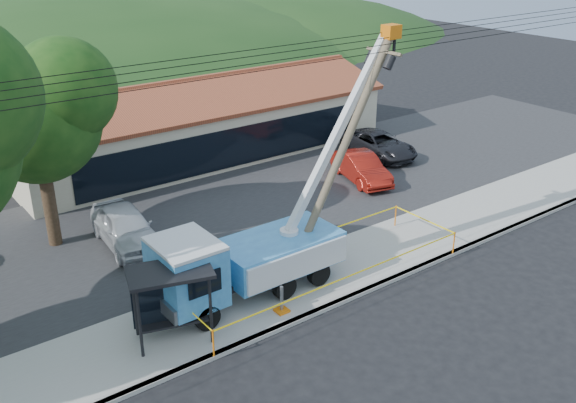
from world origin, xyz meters
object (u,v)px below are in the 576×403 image
(utility_truck, at_px, (245,257))
(car_silver, at_px, (128,246))
(leaning_pole, at_px, (344,147))
(car_dark, at_px, (378,157))
(bus_shelter, at_px, (170,286))
(car_red, at_px, (361,182))

(utility_truck, xyz_separation_m, car_silver, (-1.83, 6.53, -1.74))
(leaning_pole, height_order, car_dark, leaning_pole)
(utility_truck, relative_size, car_dark, 2.02)
(utility_truck, distance_m, car_silver, 7.00)
(utility_truck, bearing_deg, car_silver, 105.66)
(car_dark, bearing_deg, car_silver, -169.87)
(utility_truck, height_order, bus_shelter, utility_truck)
(leaning_pole, xyz_separation_m, bus_shelter, (-7.75, -0.45, -3.06))
(leaning_pole, distance_m, car_silver, 10.53)
(car_silver, bearing_deg, car_red, 2.36)
(bus_shelter, relative_size, car_silver, 0.62)
(car_dark, bearing_deg, utility_truck, -146.88)
(leaning_pole, xyz_separation_m, car_red, (6.98, 6.28, -5.11))
(bus_shelter, bearing_deg, utility_truck, 29.09)
(leaning_pole, xyz_separation_m, car_dark, (10.57, 8.62, -5.11))
(bus_shelter, height_order, car_silver, bus_shelter)
(utility_truck, height_order, leaning_pole, utility_truck)
(bus_shelter, distance_m, car_silver, 7.69)
(car_silver, xyz_separation_m, car_red, (13.20, -0.51, 0.00))
(leaning_pole, distance_m, car_red, 10.69)
(leaning_pole, distance_m, car_dark, 14.56)
(bus_shelter, bearing_deg, leaning_pole, 20.44)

